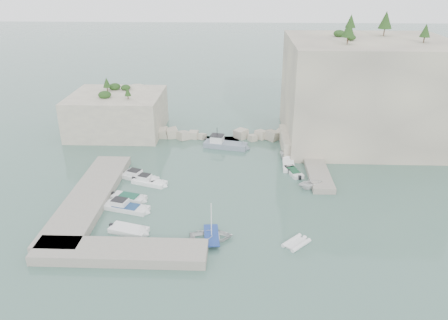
{
  "coord_description": "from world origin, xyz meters",
  "views": [
    {
      "loc": [
        2.24,
        -49.45,
        27.5
      ],
      "look_at": [
        0.0,
        6.0,
        3.0
      ],
      "focal_mm": 35.0,
      "sensor_mm": 36.0,
      "label": 1
    }
  ],
  "objects_px": {
    "motorboat_d": "(126,210)",
    "motorboat_b": "(150,184)",
    "inflatable_dinghy": "(296,244)",
    "rowboat": "(212,239)",
    "motorboat_c": "(129,199)",
    "work_boat": "(225,147)",
    "motorboat_a": "(140,179)",
    "tender_east_a": "(310,188)",
    "tender_east_c": "(288,167)",
    "tender_east_b": "(294,174)",
    "tender_east_d": "(292,158)",
    "motorboat_e": "(129,232)"
  },
  "relations": [
    {
      "from": "motorboat_d",
      "to": "motorboat_b",
      "type": "bearing_deg",
      "value": 93.33
    },
    {
      "from": "motorboat_a",
      "to": "motorboat_e",
      "type": "distance_m",
      "value": 13.52
    },
    {
      "from": "inflatable_dinghy",
      "to": "tender_east_a",
      "type": "relative_size",
      "value": 0.93
    },
    {
      "from": "motorboat_b",
      "to": "tender_east_b",
      "type": "relative_size",
      "value": 1.22
    },
    {
      "from": "motorboat_e",
      "to": "tender_east_b",
      "type": "xyz_separation_m",
      "value": [
        20.32,
        16.14,
        0.0
      ]
    },
    {
      "from": "tender_east_a",
      "to": "tender_east_d",
      "type": "xyz_separation_m",
      "value": [
        -1.39,
        10.31,
        0.0
      ]
    },
    {
      "from": "motorboat_c",
      "to": "inflatable_dinghy",
      "type": "height_order",
      "value": "motorboat_c"
    },
    {
      "from": "rowboat",
      "to": "tender_east_c",
      "type": "xyz_separation_m",
      "value": [
        10.34,
        19.69,
        0.0
      ]
    },
    {
      "from": "tender_east_c",
      "to": "motorboat_a",
      "type": "bearing_deg",
      "value": 106.6
    },
    {
      "from": "motorboat_d",
      "to": "rowboat",
      "type": "distance_m",
      "value": 12.54
    },
    {
      "from": "motorboat_e",
      "to": "tender_east_d",
      "type": "bearing_deg",
      "value": 62.97
    },
    {
      "from": "rowboat",
      "to": "inflatable_dinghy",
      "type": "distance_m",
      "value": 9.27
    },
    {
      "from": "motorboat_c",
      "to": "tender_east_b",
      "type": "distance_m",
      "value": 23.74
    },
    {
      "from": "motorboat_e",
      "to": "tender_east_d",
      "type": "xyz_separation_m",
      "value": [
        20.67,
        21.94,
        0.0
      ]
    },
    {
      "from": "tender_east_d",
      "to": "motorboat_e",
      "type": "bearing_deg",
      "value": 127.35
    },
    {
      "from": "tender_east_a",
      "to": "inflatable_dinghy",
      "type": "bearing_deg",
      "value": 148.6
    },
    {
      "from": "motorboat_b",
      "to": "motorboat_c",
      "type": "relative_size",
      "value": 1.09
    },
    {
      "from": "motorboat_a",
      "to": "tender_east_c",
      "type": "xyz_separation_m",
      "value": [
        21.52,
        5.24,
        0.0
      ]
    },
    {
      "from": "motorboat_c",
      "to": "tender_east_c",
      "type": "bearing_deg",
      "value": 43.53
    },
    {
      "from": "motorboat_b",
      "to": "tender_east_c",
      "type": "height_order",
      "value": "motorboat_b"
    },
    {
      "from": "motorboat_e",
      "to": "tender_east_a",
      "type": "distance_m",
      "value": 24.94
    },
    {
      "from": "motorboat_d",
      "to": "rowboat",
      "type": "relative_size",
      "value": 1.33
    },
    {
      "from": "motorboat_c",
      "to": "tender_east_b",
      "type": "bearing_deg",
      "value": 37.57
    },
    {
      "from": "rowboat",
      "to": "tender_east_b",
      "type": "distance_m",
      "value": 20.31
    },
    {
      "from": "motorboat_a",
      "to": "rowboat",
      "type": "relative_size",
      "value": 1.27
    },
    {
      "from": "tender_east_b",
      "to": "tender_east_a",
      "type": "bearing_deg",
      "value": -177.26
    },
    {
      "from": "motorboat_c",
      "to": "tender_east_a",
      "type": "relative_size",
      "value": 1.36
    },
    {
      "from": "motorboat_b",
      "to": "motorboat_d",
      "type": "height_order",
      "value": "same"
    },
    {
      "from": "tender_east_b",
      "to": "motorboat_e",
      "type": "bearing_deg",
      "value": 110.12
    },
    {
      "from": "work_boat",
      "to": "tender_east_a",
      "type": "bearing_deg",
      "value": -37.78
    },
    {
      "from": "inflatable_dinghy",
      "to": "tender_east_b",
      "type": "height_order",
      "value": "tender_east_b"
    },
    {
      "from": "tender_east_c",
      "to": "motorboat_c",
      "type": "bearing_deg",
      "value": 120.08
    },
    {
      "from": "motorboat_a",
      "to": "tender_east_a",
      "type": "relative_size",
      "value": 1.7
    },
    {
      "from": "inflatable_dinghy",
      "to": "tender_east_a",
      "type": "xyz_separation_m",
      "value": [
        3.33,
        13.29,
        0.0
      ]
    },
    {
      "from": "motorboat_c",
      "to": "motorboat_d",
      "type": "xyz_separation_m",
      "value": [
        0.28,
        -2.59,
        0.0
      ]
    },
    {
      "from": "motorboat_b",
      "to": "inflatable_dinghy",
      "type": "distance_m",
      "value": 23.21
    },
    {
      "from": "inflatable_dinghy",
      "to": "work_boat",
      "type": "relative_size",
      "value": 0.42
    },
    {
      "from": "motorboat_a",
      "to": "motorboat_c",
      "type": "xyz_separation_m",
      "value": [
        -0.11,
        -5.86,
        0.0
      ]
    },
    {
      "from": "tender_east_a",
      "to": "tender_east_b",
      "type": "height_order",
      "value": "tender_east_a"
    },
    {
      "from": "motorboat_a",
      "to": "tender_east_d",
      "type": "height_order",
      "value": "tender_east_d"
    },
    {
      "from": "tender_east_a",
      "to": "work_boat",
      "type": "relative_size",
      "value": 0.46
    },
    {
      "from": "motorboat_b",
      "to": "tender_east_c",
      "type": "distance_m",
      "value": 20.92
    },
    {
      "from": "motorboat_a",
      "to": "tender_east_a",
      "type": "xyz_separation_m",
      "value": [
        23.76,
        -1.78,
        0.0
      ]
    },
    {
      "from": "motorboat_e",
      "to": "tender_east_c",
      "type": "height_order",
      "value": "same"
    },
    {
      "from": "motorboat_c",
      "to": "work_boat",
      "type": "height_order",
      "value": "work_boat"
    },
    {
      "from": "motorboat_b",
      "to": "rowboat",
      "type": "bearing_deg",
      "value": -34.93
    },
    {
      "from": "motorboat_a",
      "to": "motorboat_e",
      "type": "relative_size",
      "value": 1.28
    },
    {
      "from": "tender_east_d",
      "to": "tender_east_b",
      "type": "bearing_deg",
      "value": 167.21
    },
    {
      "from": "rowboat",
      "to": "tender_east_c",
      "type": "height_order",
      "value": "rowboat"
    },
    {
      "from": "inflatable_dinghy",
      "to": "tender_east_b",
      "type": "bearing_deg",
      "value": 39.13
    }
  ]
}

